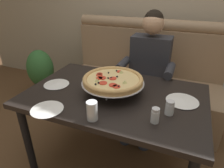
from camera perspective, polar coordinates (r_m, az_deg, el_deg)
ground_plane at (r=2.00m, az=0.62°, el=-21.19°), size 16.00×16.00×0.00m
booth_bench at (r=2.46m, az=8.40°, el=0.25°), size 1.81×0.78×1.13m
dining_table at (r=1.58m, az=0.74°, el=-5.34°), size 1.37×0.87×0.73m
diner_main at (r=2.07m, az=10.20°, el=4.39°), size 0.54×0.64×1.27m
pizza at (r=1.51m, az=0.24°, el=1.20°), size 0.48×0.48×0.14m
shaker_pepper_flakes at (r=1.24m, az=12.29°, el=-9.07°), size 0.05×0.05×0.10m
shaker_oregano at (r=1.34m, az=16.23°, el=-6.80°), size 0.06×0.06×0.10m
plate_near_left at (r=1.73m, az=-15.69°, el=0.09°), size 0.21×0.21×0.02m
plate_near_right at (r=1.41m, az=-18.19°, el=-6.71°), size 0.22×0.22×0.02m
plate_far_side at (r=1.52m, az=19.57°, el=-4.42°), size 0.23×0.23×0.02m
drinking_glass at (r=1.24m, az=-5.73°, el=-7.96°), size 0.07×0.07×0.13m
potted_plant at (r=2.96m, az=-19.77°, el=3.34°), size 0.36×0.36×0.70m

